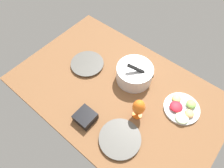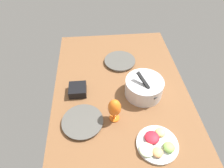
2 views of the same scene
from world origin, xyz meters
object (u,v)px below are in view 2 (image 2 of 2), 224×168
fruit_platter (157,144)px  square_bowl_black (78,90)px  hurricane_glass_orange (115,108)px  mixing_bowl (144,87)px  dinner_plate_right (83,122)px  dinner_plate_left (120,61)px

fruit_platter → square_bowl_black: square_bowl_black is taller
fruit_platter → square_bowl_black: size_ratio=1.99×
fruit_platter → hurricane_glass_orange: size_ratio=1.38×
hurricane_glass_orange → square_bowl_black: (-26.04, -25.65, -7.86)cm
mixing_bowl → fruit_platter: bearing=-0.1°
dinner_plate_right → fruit_platter: fruit_platter is taller
dinner_plate_left → mixing_bowl: mixing_bowl is taller
dinner_plate_left → mixing_bowl: (38.44, 13.43, 5.99)cm
dinner_plate_left → hurricane_glass_orange: (59.21, -10.71, 10.12)cm
mixing_bowl → square_bowl_black: bearing=-96.0°
hurricane_glass_orange → square_bowl_black: size_ratio=1.45×
hurricane_glass_orange → mixing_bowl: bearing=130.7°
dinner_plate_right → mixing_bowl: (-22.42, 45.86, 5.99)cm
dinner_plate_right → hurricane_glass_orange: bearing=94.4°
dinner_plate_left → dinner_plate_right: 68.97cm
dinner_plate_left → hurricane_glass_orange: bearing=-10.2°
mixing_bowl → dinner_plate_right: bearing=-63.9°
dinner_plate_left → square_bowl_black: (33.17, -36.36, 2.26)cm
fruit_platter → square_bowl_black: bearing=-134.1°
dinner_plate_right → fruit_platter: size_ratio=1.08×
fruit_platter → hurricane_glass_orange: 34.10cm
dinner_plate_left → fruit_platter: 82.51cm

